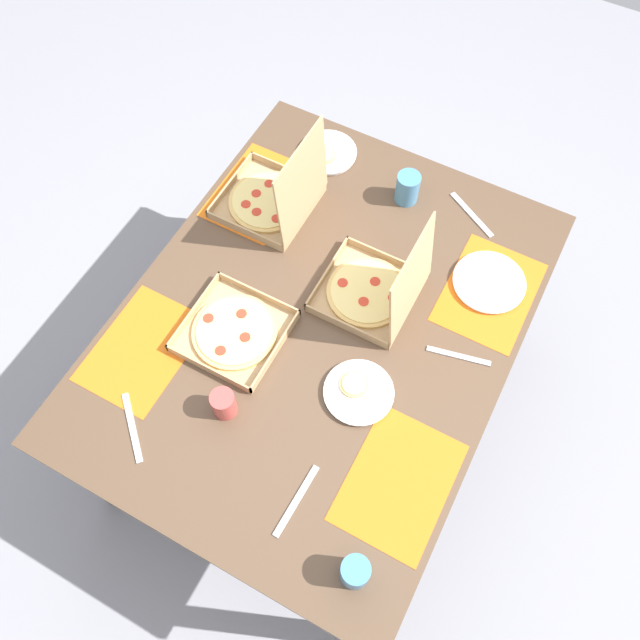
# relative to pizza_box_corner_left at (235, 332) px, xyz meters

# --- Properties ---
(ground_plane) EXTENTS (6.00, 6.00, 0.00)m
(ground_plane) POSITION_rel_pizza_box_corner_left_xyz_m (-0.16, 0.20, -0.74)
(ground_plane) COLOR gray
(dining_table) EXTENTS (1.48, 1.13, 0.73)m
(dining_table) POSITION_rel_pizza_box_corner_left_xyz_m (-0.16, 0.20, -0.10)
(dining_table) COLOR #3F3328
(dining_table) RESTS_ON ground_plane
(placemat_near_left) EXTENTS (0.36, 0.26, 0.00)m
(placemat_near_left) POSITION_rel_pizza_box_corner_left_xyz_m (-0.49, -0.21, -0.01)
(placemat_near_left) COLOR orange
(placemat_near_left) RESTS_ON dining_table
(placemat_near_right) EXTENTS (0.36, 0.26, 0.00)m
(placemat_near_right) POSITION_rel_pizza_box_corner_left_xyz_m (0.17, -0.21, -0.01)
(placemat_near_right) COLOR orange
(placemat_near_right) RESTS_ON dining_table
(placemat_far_left) EXTENTS (0.36, 0.26, 0.00)m
(placemat_far_left) POSITION_rel_pizza_box_corner_left_xyz_m (-0.49, 0.62, -0.01)
(placemat_far_left) COLOR orange
(placemat_far_left) RESTS_ON dining_table
(placemat_far_right) EXTENTS (0.36, 0.26, 0.00)m
(placemat_far_right) POSITION_rel_pizza_box_corner_left_xyz_m (0.17, 0.62, -0.01)
(placemat_far_right) COLOR orange
(placemat_far_right) RESTS_ON dining_table
(pizza_box_corner_left) EXTENTS (0.29, 0.29, 0.04)m
(pizza_box_corner_left) POSITION_rel_pizza_box_corner_left_xyz_m (0.00, 0.00, 0.00)
(pizza_box_corner_left) COLOR tan
(pizza_box_corner_left) RESTS_ON dining_table
(pizza_box_edge_far) EXTENTS (0.29, 0.30, 0.33)m
(pizza_box_edge_far) POSITION_rel_pizza_box_corner_left_xyz_m (-0.47, -0.13, 0.04)
(pizza_box_edge_far) COLOR tan
(pizza_box_edge_far) RESTS_ON dining_table
(pizza_box_center) EXTENTS (0.29, 0.29, 0.32)m
(pizza_box_center) POSITION_rel_pizza_box_corner_left_xyz_m (-0.31, 0.32, 0.04)
(pizza_box_center) COLOR tan
(pizza_box_center) RESTS_ON dining_table
(plate_far_right) EXTENTS (0.20, 0.20, 0.03)m
(plate_far_right) POSITION_rel_pizza_box_corner_left_xyz_m (-0.75, -0.08, -0.00)
(plate_far_right) COLOR white
(plate_far_right) RESTS_ON dining_table
(plate_near_right) EXTENTS (0.20, 0.20, 0.03)m
(plate_near_right) POSITION_rel_pizza_box_corner_left_xyz_m (-0.00, 0.41, -0.00)
(plate_near_right) COLOR white
(plate_near_right) RESTS_ON dining_table
(plate_near_left) EXTENTS (0.23, 0.23, 0.02)m
(plate_near_left) POSITION_rel_pizza_box_corner_left_xyz_m (-0.52, 0.61, -0.00)
(plate_near_left) COLOR white
(plate_near_left) RESTS_ON dining_table
(cup_spare) EXTENTS (0.07, 0.07, 0.10)m
(cup_spare) POSITION_rel_pizza_box_corner_left_xyz_m (0.44, 0.62, 0.04)
(cup_spare) COLOR teal
(cup_spare) RESTS_ON dining_table
(cup_red) EXTENTS (0.07, 0.07, 0.09)m
(cup_red) POSITION_rel_pizza_box_corner_left_xyz_m (0.22, 0.10, 0.03)
(cup_red) COLOR #BF4742
(cup_red) RESTS_ON dining_table
(cup_clear_left) EXTENTS (0.08, 0.08, 0.11)m
(cup_clear_left) POSITION_rel_pizza_box_corner_left_xyz_m (-0.70, 0.24, 0.04)
(cup_clear_left) COLOR teal
(cup_clear_left) RESTS_ON dining_table
(knife_by_near_left) EXTENTS (0.21, 0.03, 0.00)m
(knife_by_near_left) POSITION_rel_pizza_box_corner_left_xyz_m (0.35, 0.40, -0.01)
(knife_by_near_left) COLOR #B7B7BC
(knife_by_near_left) RESTS_ON dining_table
(knife_by_far_left) EXTENTS (0.12, 0.19, 0.00)m
(knife_by_far_left) POSITION_rel_pizza_box_corner_left_xyz_m (-0.75, 0.46, -0.01)
(knife_by_far_left) COLOR #B7B7BC
(knife_by_far_left) RESTS_ON dining_table
(knife_by_near_right) EXTENTS (0.16, 0.17, 0.00)m
(knife_by_near_right) POSITION_rel_pizza_box_corner_left_xyz_m (0.39, -0.10, -0.01)
(knife_by_near_right) COLOR #B7B7BC
(knife_by_near_right) RESTS_ON dining_table
(fork_by_far_right) EXTENTS (0.06, 0.19, 0.00)m
(fork_by_far_right) POSITION_rel_pizza_box_corner_left_xyz_m (-0.24, 0.62, -0.01)
(fork_by_far_right) COLOR #B7B7BC
(fork_by_far_right) RESTS_ON dining_table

